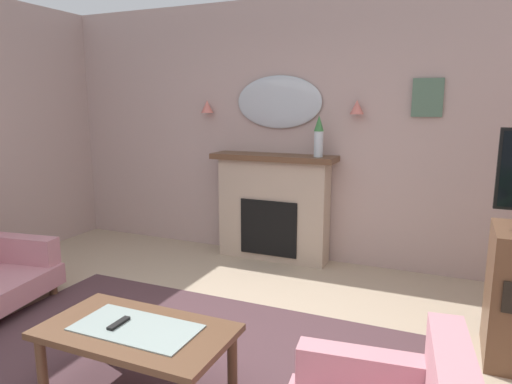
{
  "coord_description": "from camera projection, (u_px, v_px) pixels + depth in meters",
  "views": [
    {
      "loc": [
        1.61,
        -1.97,
        1.7
      ],
      "look_at": [
        0.08,
        1.56,
        0.95
      ],
      "focal_mm": 32.19,
      "sensor_mm": 36.0,
      "label": 1
    }
  ],
  "objects": [
    {
      "name": "mantel_vase_left",
      "position": [
        319.0,
        136.0,
        4.63
      ],
      "size": [
        0.1,
        0.1,
        0.42
      ],
      "color": "silver",
      "rests_on": "fireplace"
    },
    {
      "name": "fireplace",
      "position": [
        273.0,
        208.0,
        5.01
      ],
      "size": [
        1.36,
        0.36,
        1.16
      ],
      "color": "tan",
      "rests_on": "ground"
    },
    {
      "name": "wall_mirror",
      "position": [
        279.0,
        102.0,
        4.92
      ],
      "size": [
        0.96,
        0.06,
        0.56
      ],
      "primitive_type": "ellipsoid",
      "color": "#B2BCC6"
    },
    {
      "name": "tv_remote",
      "position": [
        119.0,
        324.0,
        2.64
      ],
      "size": [
        0.04,
        0.16,
        0.02
      ],
      "primitive_type": "cube",
      "color": "black",
      "rests_on": "coffee_table"
    },
    {
      "name": "coffee_table",
      "position": [
        136.0,
        337.0,
        2.62
      ],
      "size": [
        1.1,
        0.6,
        0.45
      ],
      "color": "brown",
      "rests_on": "ground"
    },
    {
      "name": "wall_sconce_left",
      "position": [
        207.0,
        107.0,
        5.21
      ],
      "size": [
        0.14,
        0.14,
        0.14
      ],
      "primitive_type": "cone",
      "color": "#D17066"
    },
    {
      "name": "patterned_rug",
      "position": [
        159.0,
        375.0,
        2.9
      ],
      "size": [
        3.2,
        2.4,
        0.01
      ],
      "primitive_type": "cube",
      "color": "#4C3338",
      "rests_on": "ground"
    },
    {
      "name": "wall_sconce_right",
      "position": [
        357.0,
        107.0,
        4.55
      ],
      "size": [
        0.14,
        0.14,
        0.14
      ],
      "primitive_type": "cone",
      "color": "#D17066"
    },
    {
      "name": "wall_back",
      "position": [
        295.0,
        132.0,
        4.99
      ],
      "size": [
        6.67,
        0.1,
        2.79
      ],
      "primitive_type": "cube",
      "color": "#B29993",
      "rests_on": "ground"
    },
    {
      "name": "framed_picture",
      "position": [
        428.0,
        98.0,
        4.33
      ],
      "size": [
        0.28,
        0.03,
        0.36
      ],
      "primitive_type": "cube",
      "color": "#4C6B56"
    }
  ]
}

